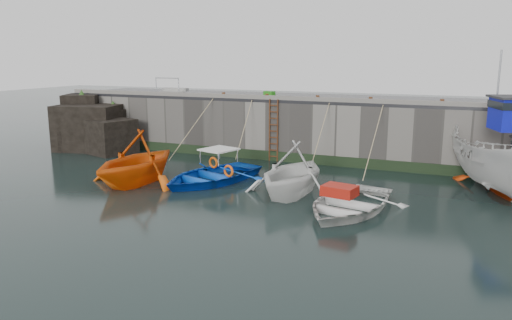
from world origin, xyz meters
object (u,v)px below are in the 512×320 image
at_px(ladder, 273,131).
at_px(boat_near_blacktrim, 292,194).
at_px(bollard_b, 267,96).
at_px(bollard_c, 318,98).
at_px(boat_near_blue, 211,181).
at_px(bollard_a, 224,95).
at_px(fish_crate, 269,94).
at_px(bollard_e, 442,102).
at_px(boat_near_white, 137,183).
at_px(boat_far_white, 503,162).
at_px(boat_near_navy, 348,210).
at_px(bollard_d, 371,100).

relative_size(ladder, boat_near_blacktrim, 0.70).
relative_size(bollard_b, bollard_c, 1.00).
bearing_deg(boat_near_blue, bollard_a, 127.87).
height_order(fish_crate, bollard_b, bollard_b).
relative_size(boat_near_blue, boat_near_blacktrim, 1.11).
height_order(bollard_a, bollard_e, same).
bearing_deg(boat_near_white, bollard_b, 66.15).
relative_size(ladder, bollard_c, 11.43).
height_order(bollard_c, bollard_e, same).
bearing_deg(fish_crate, bollard_e, 4.16).
height_order(ladder, boat_far_white, boat_far_white).
bearing_deg(ladder, boat_far_white, -11.30).
bearing_deg(boat_near_navy, boat_near_blue, 175.38).
xyz_separation_m(boat_near_navy, boat_far_white, (5.06, 4.74, 1.23)).
bearing_deg(boat_near_white, boat_near_navy, -0.46).
height_order(boat_near_blue, boat_near_navy, boat_near_blue).
bearing_deg(bollard_c, bollard_e, 0.00).
bearing_deg(bollard_a, bollard_b, 0.00).
distance_m(boat_near_blue, bollard_b, 6.34).
bearing_deg(bollard_b, bollard_d, 0.00).
bearing_deg(bollard_d, boat_near_blue, -136.86).
distance_m(fish_crate, bollard_c, 3.93).
xyz_separation_m(boat_far_white, bollard_e, (-2.53, 2.44, 2.07)).
bearing_deg(bollard_d, bollard_b, 180.00).
bearing_deg(bollard_c, boat_near_navy, -65.50).
relative_size(boat_near_white, boat_near_blacktrim, 1.07).
height_order(boat_far_white, fish_crate, boat_far_white).
relative_size(fish_crate, bollard_b, 2.11).
bearing_deg(boat_near_blacktrim, boat_near_blue, 174.87).
relative_size(ladder, bollard_e, 11.43).
distance_m(fish_crate, bollard_a, 2.73).
bearing_deg(boat_far_white, bollard_e, 118.23).
height_order(bollard_b, bollard_c, same).
bearing_deg(boat_near_blacktrim, bollard_c, 101.35).
distance_m(fish_crate, bollard_e, 9.39).
height_order(ladder, boat_near_blue, ladder).
relative_size(boat_far_white, bollard_d, 29.03).
bearing_deg(boat_near_white, ladder, 61.61).
bearing_deg(boat_near_blue, boat_far_white, 31.46).
bearing_deg(bollard_a, bollard_d, 0.00).
bearing_deg(bollard_e, fish_crate, 167.56).
xyz_separation_m(boat_near_blue, bollard_a, (-2.05, 5.39, 3.30)).
distance_m(ladder, bollard_a, 3.47).
relative_size(boat_near_white, bollard_d, 17.56).
xyz_separation_m(boat_near_white, bollard_b, (3.25, 6.86, 3.30)).
xyz_separation_m(boat_near_blue, boat_near_blacktrim, (3.91, -0.64, 0.00)).
xyz_separation_m(fish_crate, bollard_c, (3.37, -2.02, 0.01)).
bearing_deg(bollard_d, boat_near_navy, -84.64).
bearing_deg(bollard_a, bollard_c, 0.00).
height_order(boat_near_blue, boat_far_white, boat_far_white).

